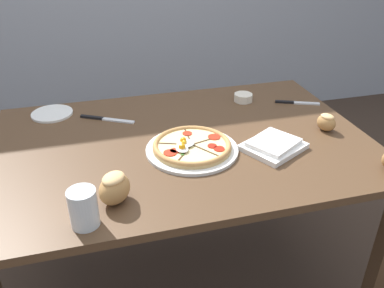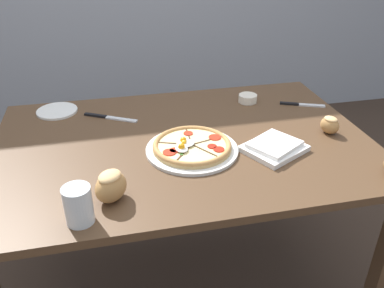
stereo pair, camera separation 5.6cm
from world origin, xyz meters
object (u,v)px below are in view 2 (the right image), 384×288
Objects in this scene: bread_piece_mid at (330,125)px; knife_spare at (302,105)px; side_saucer at (57,111)px; dining_table at (184,160)px; knife_main at (110,118)px; pizza at (192,147)px; ramekin_bowl at (248,98)px; water_glass at (79,207)px; napkin_folded at (274,147)px; bread_piece_near at (111,186)px.

knife_spare is at bearing 86.84° from bread_piece_mid.
dining_table is at bearing -37.09° from side_saucer.
side_saucer reaches higher than dining_table.
knife_main is at bearing 136.29° from dining_table.
pizza reaches higher than knife_main.
side_saucer is at bearing 174.72° from ramekin_bowl.
bread_piece_mid is 0.50× the size of knife_spare.
water_glass reaches higher than side_saucer.
ramekin_bowl is 0.34× the size of napkin_folded.
knife_spare is (0.88, 0.52, -0.05)m from bread_piece_near.
bread_piece_near is 1.20× the size of water_glass.
ramekin_bowl is at bearing 43.20° from bread_piece_near.
water_glass is (-0.38, -0.40, 0.14)m from dining_table.
water_glass is at bearing -70.15° from knife_main.
ramekin_bowl is 0.42m from bread_piece_mid.
side_saucer is (-0.11, 0.77, -0.05)m from water_glass.
bread_piece_near is 0.90m from bread_piece_mid.
bread_piece_near is at bearing -136.80° from ramekin_bowl.
knife_spare is at bearing 30.65° from bread_piece_near.
water_glass reaches higher than napkin_folded.
knife_main is 1.93× the size of water_glass.
bread_piece_near reaches higher than knife_main.
side_saucer is (-1.07, 0.44, -0.03)m from bread_piece_mid.
bread_piece_near is (-0.65, -0.61, 0.03)m from ramekin_bowl.
ramekin_bowl is 0.25m from knife_spare.
pizza is 0.68m from side_saucer.
side_saucer is (-0.49, 0.37, 0.09)m from dining_table.
bread_piece_mid is at bearing 17.53° from napkin_folded.
bread_piece_near is (-0.30, -0.23, 0.03)m from pizza.
water_glass reaches higher than knife_main.
knife_main is (-0.27, 0.26, 0.09)m from dining_table.
pizza is 0.30m from napkin_folded.
dining_table is at bearing 98.31° from pizza.
water_glass reaches higher than knife_spare.
bread_piece_near is at bearing -164.38° from napkin_folded.
ramekin_bowl is 0.40× the size of knife_main.
knife_main is at bearing 159.07° from bread_piece_mid.
ramekin_bowl reaches higher than knife_spare.
pizza is 0.56m from bread_piece_mid.
napkin_folded is 0.96m from side_saucer.
bread_piece_mid reaches higher than knife_spare.
napkin_folded reaches higher than knife_main.
bread_piece_mid is at bearing 19.23° from water_glass.
ramekin_bowl and napkin_folded have the same top height.
side_saucer is (-0.86, 0.08, -0.01)m from ramekin_bowl.
bread_piece_near reaches higher than dining_table.
napkin_folded is (0.30, -0.06, -0.00)m from pizza.
ramekin_bowl is at bearing 83.06° from napkin_folded.
dining_table is 0.63m from side_saucer.
bread_piece_near is (-0.60, -0.17, 0.04)m from napkin_folded.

